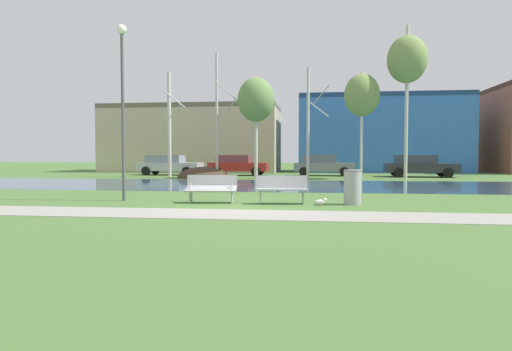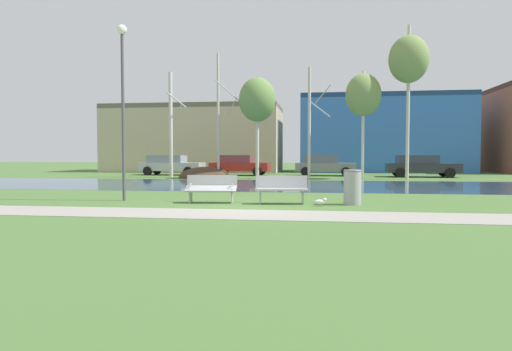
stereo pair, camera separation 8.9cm
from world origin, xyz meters
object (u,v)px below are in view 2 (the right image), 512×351
parked_van_nearest_silver (171,165)px  bench_right (281,189)px  parked_hatch_third_grey (324,165)px  parked_sedan_second_red (239,165)px  parked_wagon_fourth_dark (421,165)px  bench_left (211,188)px  streetlamp (123,85)px  trash_bin (352,187)px  seagull (320,202)px

parked_van_nearest_silver → bench_right: bearing=-62.3°
bench_right → parked_hatch_third_grey: parked_hatch_third_grey is taller
parked_sedan_second_red → parked_wagon_fourth_dark: bearing=-3.9°
bench_left → streetlamp: (-3.02, 0.27, 3.32)m
bench_left → trash_bin: bearing=0.3°
bench_right → seagull: bench_right is taller
trash_bin → parked_hatch_third_grey: 18.76m
seagull → parked_sedan_second_red: size_ratio=0.09×
bench_left → parked_wagon_fourth_dark: 20.46m
bench_right → parked_wagon_fourth_dark: (7.95, 17.75, 0.31)m
bench_left → parked_sedan_second_red: parked_sedan_second_red is taller
streetlamp → parked_van_nearest_silver: size_ratio=1.23×
seagull → parked_hatch_third_grey: 19.26m
bench_left → parked_van_nearest_silver: (-7.45, 18.40, 0.30)m
parked_van_nearest_silver → parked_hatch_third_grey: bearing=1.9°
bench_right → streetlamp: bearing=177.0°
bench_left → streetlamp: 4.50m
streetlamp → parked_wagon_fourth_dark: size_ratio=1.21×
bench_left → trash_bin: trash_bin is taller
trash_bin → seagull: trash_bin is taller
bench_left → parked_van_nearest_silver: bearing=112.0°
bench_right → seagull: size_ratio=4.21×
trash_bin → parked_van_nearest_silver: size_ratio=0.23×
bench_right → trash_bin: bearing=0.6°
bench_left → parked_van_nearest_silver: 19.86m
seagull → parked_hatch_third_grey: (0.36, 19.25, 0.65)m
bench_left → parked_hatch_third_grey: parked_hatch_third_grey is taller
seagull → streetlamp: size_ratio=0.07×
parked_van_nearest_silver → parked_hatch_third_grey: size_ratio=1.09×
parked_hatch_third_grey → seagull: bearing=-91.1°
bench_right → parked_hatch_third_grey: 18.84m
trash_bin → parked_sedan_second_red: (-6.74, 18.57, 0.23)m
streetlamp → parked_hatch_third_grey: 19.94m
seagull → parked_van_nearest_silver: (-10.86, 18.88, 0.64)m
seagull → parked_hatch_third_grey: parked_hatch_third_grey is taller
seagull → streetlamp: 7.44m
bench_left → parked_hatch_third_grey: size_ratio=0.39×
bench_right → seagull: 1.33m
parked_van_nearest_silver → parked_sedan_second_red: 5.08m
parked_van_nearest_silver → parked_wagon_fourth_dark: parked_wagon_fourth_dark is taller
bench_right → parked_wagon_fourth_dark: size_ratio=0.35×
bench_right → seagull: (1.20, -0.47, -0.34)m
bench_left → seagull: (3.41, -0.47, -0.34)m
bench_right → parked_van_nearest_silver: parked_van_nearest_silver is taller
streetlamp → parked_hatch_third_grey: size_ratio=1.35×
bench_right → bench_left: bearing=180.0°
bench_left → streetlamp: bearing=174.8°
bench_right → streetlamp: (-5.24, 0.27, 3.32)m
bench_left → parked_van_nearest_silver: size_ratio=0.35×
parked_wagon_fourth_dark → seagull: bearing=-110.3°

